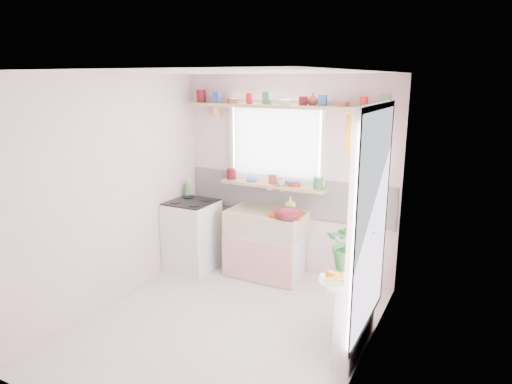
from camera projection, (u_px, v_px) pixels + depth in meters
The scene contains 19 objects.
room at pixel (318, 184), 4.77m from camera, with size 3.20×3.20×3.20m.
sink_unit at pixel (266, 243), 5.74m from camera, with size 0.95×0.65×1.11m.
cooker at pixel (192, 235), 5.94m from camera, with size 0.58×0.58×0.93m.
radiator_ledge at pixel (356, 309), 4.16m from camera, with size 0.22×0.95×0.78m.
windowsill at pixel (273, 185), 5.72m from camera, with size 1.40×0.22×0.04m, color tan.
pine_shelf at pixel (284, 107), 5.41m from camera, with size 2.52×0.24×0.04m, color tan.
shelf_crockery at pixel (285, 100), 5.39m from camera, with size 2.47×0.11×0.12m.
sill_crockery at pixel (273, 179), 5.71m from camera, with size 1.35×0.11×0.12m.
dish_tray at pixel (287, 215), 5.42m from camera, with size 0.37×0.28×0.04m, color #DC5213.
colander at pixel (288, 213), 5.28m from camera, with size 0.33×0.33×0.15m, color maroon.
jade_plant at pixel (350, 244), 4.06m from camera, with size 0.42×0.37×0.47m, color #28652C.
fruit_bowl at pixel (335, 283), 3.75m from camera, with size 0.28×0.28×0.07m, color silver.
herb_pot at pixel (366, 256), 4.16m from camera, with size 0.10×0.07×0.19m, color #326327.
soap_bottle_sink at pixel (290, 205), 5.56m from camera, with size 0.09×0.09×0.20m, color #DAF16B.
sill_cup at pixel (281, 182), 5.60m from camera, with size 0.11×0.11×0.09m, color beige.
sill_bowl at pixel (293, 183), 5.65m from camera, with size 0.19×0.19×0.06m, color #3654AF.
shelf_vase at pixel (313, 99), 5.29m from camera, with size 0.14×0.14×0.15m, color #9C4430.
cooker_bottle at pixel (187, 188), 6.09m from camera, with size 0.08×0.08×0.22m, color #448946.
fruit at pixel (336, 276), 3.74m from camera, with size 0.20×0.14×0.10m.
Camera 1 is at (2.21, -3.57, 2.45)m, focal length 32.00 mm.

